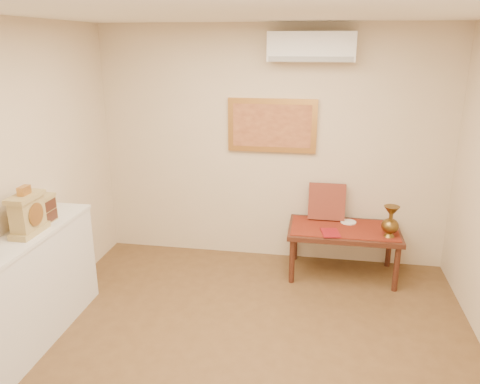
% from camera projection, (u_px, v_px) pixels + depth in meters
% --- Properties ---
extents(floor, '(4.50, 4.50, 0.00)m').
position_uv_depth(floor, '(238.00, 377.00, 3.66)').
color(floor, brown).
rests_on(floor, ground).
extents(ceiling, '(4.50, 4.50, 0.00)m').
position_uv_depth(ceiling, '(237.00, 7.00, 2.83)').
color(ceiling, white).
rests_on(ceiling, ground).
extents(wall_back, '(4.00, 0.02, 2.70)m').
position_uv_depth(wall_back, '(272.00, 147.00, 5.35)').
color(wall_back, beige).
rests_on(wall_back, ground).
extents(table_cloth, '(1.14, 0.59, 0.01)m').
position_uv_depth(table_cloth, '(344.00, 228.00, 5.11)').
color(table_cloth, maroon).
rests_on(table_cloth, low_table).
extents(brass_urn_tall, '(0.18, 0.18, 0.41)m').
position_uv_depth(brass_urn_tall, '(391.00, 218.00, 4.83)').
color(brass_urn_tall, brown).
rests_on(brass_urn_tall, table_cloth).
extents(plate, '(0.17, 0.17, 0.01)m').
position_uv_depth(plate, '(348.00, 222.00, 5.26)').
color(plate, white).
rests_on(plate, table_cloth).
extents(menu, '(0.22, 0.28, 0.01)m').
position_uv_depth(menu, '(331.00, 233.00, 4.96)').
color(menu, maroon).
rests_on(menu, table_cloth).
extents(cushion, '(0.41, 0.18, 0.42)m').
position_uv_depth(cushion, '(327.00, 202.00, 5.32)').
color(cushion, '#5C121B').
rests_on(cushion, table_cloth).
extents(display_ledge, '(0.37, 2.02, 0.98)m').
position_uv_depth(display_ledge, '(17.00, 301.00, 3.80)').
color(display_ledge, silver).
rests_on(display_ledge, floor).
extents(mantel_clock, '(0.17, 0.36, 0.41)m').
position_uv_depth(mantel_clock, '(28.00, 214.00, 3.83)').
color(mantel_clock, tan).
rests_on(mantel_clock, display_ledge).
extents(wooden_chest, '(0.16, 0.21, 0.24)m').
position_uv_depth(wooden_chest, '(43.00, 209.00, 4.09)').
color(wooden_chest, tan).
rests_on(wooden_chest, display_ledge).
extents(low_table, '(1.20, 0.70, 0.55)m').
position_uv_depth(low_table, '(344.00, 234.00, 5.13)').
color(low_table, '#431F14').
rests_on(low_table, floor).
extents(painting, '(1.00, 0.06, 0.60)m').
position_uv_depth(painting, '(272.00, 126.00, 5.25)').
color(painting, '#BB803B').
rests_on(painting, wall_back).
extents(ac_unit, '(0.90, 0.25, 0.30)m').
position_uv_depth(ac_unit, '(311.00, 47.00, 4.83)').
color(ac_unit, white).
rests_on(ac_unit, wall_back).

